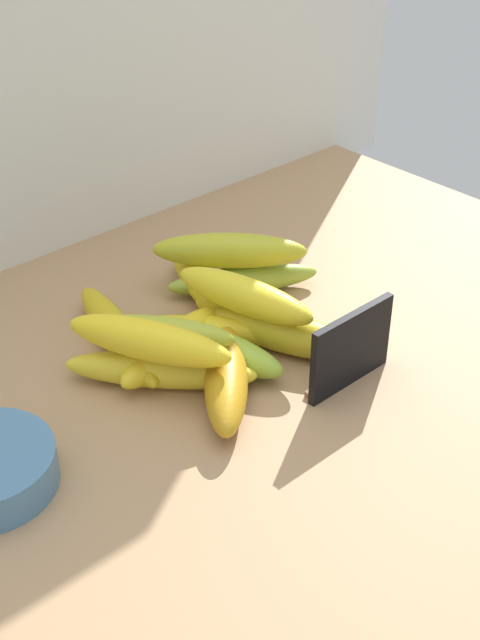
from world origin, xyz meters
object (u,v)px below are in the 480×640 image
(banana_0, at_px, (243,280))
(banana_7, at_px, (118,334))
(banana_5, at_px, (205,285))
(banana_13, at_px, (244,295))
(banana_9, at_px, (207,331))
(banana_1, at_px, (173,346))
(banana_12, at_px, (160,333))
(banana_3, at_px, (226,378))
(banana_6, at_px, (220,349))
(banana_2, at_px, (285,333))
(chalkboard_sign, at_px, (350,351))
(banana_4, at_px, (161,370))
(banana_11, at_px, (149,340))
(banana_10, at_px, (230,251))
(banana_8, at_px, (258,324))

(banana_0, height_order, banana_7, banana_7)
(banana_5, xyz_separation_m, banana_13, (-0.02, -0.09, 0.04))
(banana_7, distance_m, banana_9, 0.10)
(banana_1, xyz_separation_m, banana_12, (-0.03, -0.01, 0.03))
(banana_3, distance_m, banana_13, 0.11)
(banana_13, bearing_deg, banana_12, 176.19)
(banana_3, height_order, banana_9, banana_3)
(banana_3, xyz_separation_m, banana_5, (0.10, 0.15, -0.00))
(banana_7, bearing_deg, banana_6, -56.74)
(banana_0, xyz_separation_m, banana_6, (-0.12, -0.09, 0.00))
(banana_12, bearing_deg, banana_2, -21.79)
(chalkboard_sign, distance_m, banana_0, 0.21)
(banana_4, bearing_deg, banana_6, -11.24)
(banana_4, bearing_deg, chalkboard_sign, -40.78)
(banana_5, relative_size, banana_11, 1.03)
(banana_6, bearing_deg, banana_3, -124.04)
(banana_13, bearing_deg, banana_9, 150.44)
(banana_2, bearing_deg, banana_10, 74.10)
(chalkboard_sign, distance_m, banana_8, 0.12)
(banana_3, distance_m, banana_4, 0.07)
(banana_0, distance_m, banana_13, 0.11)
(banana_10, bearing_deg, chalkboard_sign, -97.87)
(banana_5, relative_size, banana_6, 1.18)
(banana_1, relative_size, banana_6, 1.08)
(banana_2, relative_size, banana_11, 1.02)
(chalkboard_sign, relative_size, banana_9, 0.55)
(chalkboard_sign, height_order, banana_6, chalkboard_sign)
(banana_2, xyz_separation_m, banana_9, (-0.05, 0.06, -0.01))
(banana_1, relative_size, banana_9, 0.81)
(banana_3, xyz_separation_m, banana_7, (-0.03, 0.14, -0.00))
(chalkboard_sign, xyz_separation_m, banana_7, (-0.14, 0.20, -0.02))
(banana_9, bearing_deg, banana_10, 35.93)
(banana_12, relative_size, banana_13, 0.90)
(banana_1, height_order, banana_13, banana_13)
(banana_9, bearing_deg, banana_7, 143.16)
(banana_3, xyz_separation_m, banana_9, (0.04, 0.08, -0.00))
(banana_6, distance_m, banana_12, 0.07)
(banana_7, relative_size, banana_9, 1.01)
(banana_8, height_order, banana_9, banana_8)
(banana_1, bearing_deg, banana_11, -156.11)
(banana_10, distance_m, banana_11, 0.20)
(banana_2, bearing_deg, chalkboard_sign, -84.91)
(banana_9, distance_m, banana_13, 0.06)
(banana_2, bearing_deg, banana_7, 137.34)
(banana_12, bearing_deg, banana_10, 25.95)
(banana_5, distance_m, banana_6, 0.13)
(chalkboard_sign, distance_m, banana_13, 0.13)
(banana_0, height_order, banana_1, banana_1)
(banana_9, relative_size, banana_10, 1.12)
(banana_6, height_order, banana_13, banana_13)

